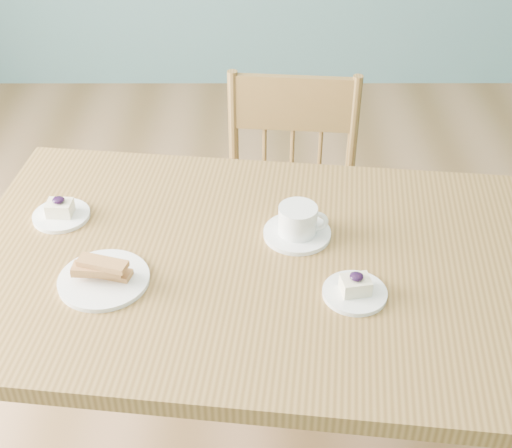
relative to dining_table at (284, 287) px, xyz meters
name	(u,v)px	position (x,y,z in m)	size (l,w,h in m)	color
room	(445,10)	(0.29, 0.08, 0.63)	(5.01, 5.01, 2.71)	#9C6F49
dining_table	(284,287)	(0.00, 0.00, 0.00)	(1.57, 1.02, 0.80)	olive
dining_chair	(289,220)	(0.04, 0.60, -0.25)	(0.45, 0.43, 0.92)	olive
cheesecake_plate_near	(355,290)	(0.15, -0.11, 0.09)	(0.14, 0.14, 0.06)	white
cheesecake_plate_far	(61,212)	(-0.54, 0.17, 0.09)	(0.14, 0.14, 0.06)	white
coffee_cup	(298,224)	(0.03, 0.10, 0.11)	(0.16, 0.16, 0.08)	white
biscotti_plate	(103,275)	(-0.40, -0.07, 0.10)	(0.20, 0.20, 0.07)	white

